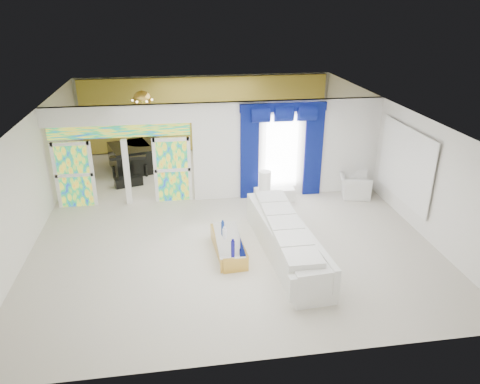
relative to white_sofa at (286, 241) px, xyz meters
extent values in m
plane|color=#B7AF9E|center=(-1.18, 2.68, -0.40)|extent=(12.00, 12.00, 0.00)
cube|color=white|center=(0.97, 3.68, 1.10)|extent=(5.70, 0.18, 3.00)
cube|color=white|center=(-4.03, 3.68, 2.33)|extent=(4.30, 0.18, 0.55)
cube|color=#994C3F|center=(-5.46, 3.68, 0.60)|extent=(0.95, 0.04, 2.00)
cube|color=#994C3F|center=(-2.61, 3.68, 0.60)|extent=(0.95, 0.04, 2.00)
cube|color=#994C3F|center=(-4.03, 3.68, 1.85)|extent=(4.00, 0.05, 0.35)
cube|color=white|center=(0.72, 3.58, 1.05)|extent=(1.00, 0.02, 2.30)
cube|color=#09044C|center=(-0.28, 3.55, 1.00)|extent=(0.55, 0.10, 2.80)
cube|color=#09044C|center=(1.72, 3.55, 1.00)|extent=(0.55, 0.10, 2.80)
cube|color=#09044C|center=(0.72, 3.55, 2.42)|extent=(2.60, 0.12, 0.25)
cube|color=white|center=(3.76, 1.68, 1.15)|extent=(0.04, 2.70, 1.90)
cube|color=#AE9429|center=(-1.18, 8.58, 1.10)|extent=(9.70, 0.12, 2.90)
cube|color=silver|center=(0.00, 0.00, 0.00)|extent=(1.20, 4.22, 0.79)
cube|color=gold|center=(-1.35, 0.30, -0.20)|extent=(0.72, 1.81, 0.39)
cube|color=silver|center=(0.43, 3.17, -0.19)|extent=(1.23, 0.42, 0.40)
cylinder|color=white|center=(0.13, 3.17, 0.30)|extent=(0.36, 0.36, 0.58)
imported|color=silver|center=(3.01, 3.25, -0.05)|extent=(1.18, 1.28, 0.70)
cube|color=black|center=(-4.09, 6.68, 0.04)|extent=(1.78, 2.06, 0.88)
cube|color=black|center=(-4.09, 5.08, -0.25)|extent=(0.97, 0.60, 0.30)
cube|color=#AD7A56|center=(-5.69, 6.07, 0.00)|extent=(0.64, 0.60, 0.80)
sphere|color=gold|center=(-3.48, 6.08, 2.25)|extent=(0.60, 0.60, 0.60)
cylinder|color=navy|center=(-1.42, 0.83, 0.10)|extent=(0.08, 0.08, 0.20)
cylinder|color=white|center=(-1.41, 0.57, 0.06)|extent=(0.11, 0.11, 0.13)
cylinder|color=navy|center=(-1.31, -0.23, 0.11)|extent=(0.09, 0.09, 0.23)
camera|label=1|loc=(-2.49, -9.20, 5.36)|focal=33.75mm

